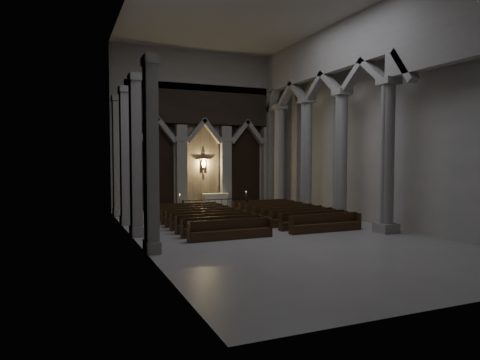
% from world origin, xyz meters
% --- Properties ---
extents(room, '(24.00, 24.10, 12.00)m').
position_xyz_m(room, '(0.00, 0.00, 7.60)').
color(room, '#9C9A94').
rests_on(room, ground).
extents(sanctuary_wall, '(14.00, 0.77, 12.00)m').
position_xyz_m(sanctuary_wall, '(0.00, 11.54, 6.62)').
color(sanctuary_wall, gray).
rests_on(sanctuary_wall, ground).
extents(right_arcade, '(1.00, 24.00, 12.00)m').
position_xyz_m(right_arcade, '(5.50, 1.33, 7.83)').
color(right_arcade, gray).
rests_on(right_arcade, ground).
extents(left_pilasters, '(0.60, 13.00, 8.03)m').
position_xyz_m(left_pilasters, '(-6.75, 3.50, 3.91)').
color(left_pilasters, gray).
rests_on(left_pilasters, ground).
extents(sanctuary_step, '(8.50, 2.60, 0.15)m').
position_xyz_m(sanctuary_step, '(0.00, 10.60, 0.07)').
color(sanctuary_step, gray).
rests_on(sanctuary_step, ground).
extents(altar, '(1.98, 0.79, 1.01)m').
position_xyz_m(altar, '(0.78, 11.11, 0.66)').
color(altar, beige).
rests_on(altar, sanctuary_step).
extents(altar_rail, '(4.87, 0.09, 0.96)m').
position_xyz_m(altar_rail, '(0.00, 8.93, 0.63)').
color(altar_rail, black).
rests_on(altar_rail, ground).
extents(candle_stand_left, '(0.22, 0.22, 1.33)m').
position_xyz_m(candle_stand_left, '(-2.50, 9.35, 0.36)').
color(candle_stand_left, olive).
rests_on(candle_stand_left, ground).
extents(candle_stand_right, '(0.22, 0.22, 1.33)m').
position_xyz_m(candle_stand_right, '(2.82, 9.84, 0.36)').
color(candle_stand_right, olive).
rests_on(candle_stand_right, ground).
extents(pews, '(9.66, 8.51, 0.95)m').
position_xyz_m(pews, '(-0.00, 2.95, 0.31)').
color(pews, black).
rests_on(pews, ground).
extents(worshipper, '(0.47, 0.38, 1.13)m').
position_xyz_m(worshipper, '(1.54, 6.65, 0.56)').
color(worshipper, black).
rests_on(worshipper, ground).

